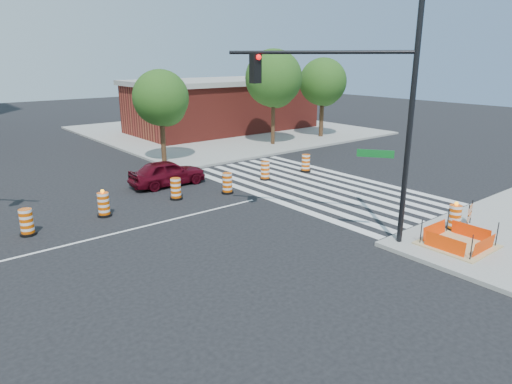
# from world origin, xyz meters

# --- Properties ---
(ground) EXTENTS (120.00, 120.00, 0.00)m
(ground) POSITION_xyz_m (0.00, 0.00, 0.00)
(ground) COLOR black
(ground) RESTS_ON ground
(sidewalk_ne) EXTENTS (22.00, 22.00, 0.15)m
(sidewalk_ne) POSITION_xyz_m (18.00, 18.00, 0.07)
(sidewalk_ne) COLOR gray
(sidewalk_ne) RESTS_ON ground
(crosswalk_east) EXTENTS (6.75, 13.50, 0.01)m
(crosswalk_east) POSITION_xyz_m (10.95, 0.00, 0.01)
(crosswalk_east) COLOR silver
(crosswalk_east) RESTS_ON ground
(lane_centerline) EXTENTS (14.00, 0.12, 0.01)m
(lane_centerline) POSITION_xyz_m (0.00, 0.00, 0.01)
(lane_centerline) COLOR silver
(lane_centerline) RESTS_ON ground
(excavation_pit) EXTENTS (2.20, 2.20, 0.90)m
(excavation_pit) POSITION_xyz_m (9.00, -9.00, 0.22)
(excavation_pit) COLOR tan
(excavation_pit) RESTS_ON ground
(brick_storefront) EXTENTS (16.50, 8.50, 4.60)m
(brick_storefront) POSITION_xyz_m (18.00, 18.00, 2.32)
(brick_storefront) COLOR maroon
(brick_storefront) RESTS_ON ground
(red_coupe) EXTENTS (4.04, 1.73, 1.36)m
(red_coupe) POSITION_xyz_m (5.16, 4.83, 0.68)
(red_coupe) COLOR #500613
(red_coupe) RESTS_ON ground
(signal_pole_se) EXTENTS (3.82, 5.22, 8.37)m
(signal_pole_se) POSITION_xyz_m (6.72, -6.07, 5.12)
(signal_pole_se) COLOR black
(signal_pole_se) RESTS_ON ground
(pit_drum) EXTENTS (0.58, 0.58, 1.13)m
(pit_drum) POSITION_xyz_m (10.30, -8.15, 0.62)
(pit_drum) COLOR black
(pit_drum) RESTS_ON ground
(barricade) EXTENTS (0.79, 0.28, 0.96)m
(barricade) POSITION_xyz_m (11.20, -8.28, 0.68)
(barricade) COLOR #DD5104
(barricade) RESTS_ON ground
(tree_north_c) EXTENTS (3.43, 3.41, 5.81)m
(tree_north_c) POSITION_xyz_m (7.53, 9.60, 3.89)
(tree_north_c) COLOR #382314
(tree_north_c) RESTS_ON ground
(tree_north_d) EXTENTS (4.17, 4.17, 7.09)m
(tree_north_d) POSITION_xyz_m (16.81, 9.78, 4.76)
(tree_north_d) COLOR #382314
(tree_north_d) RESTS_ON ground
(tree_north_e) EXTENTS (3.84, 3.80, 6.46)m
(tree_north_e) POSITION_xyz_m (22.20, 9.89, 4.34)
(tree_north_e) COLOR #382314
(tree_north_e) RESTS_ON ground
(median_drum_3) EXTENTS (0.60, 0.60, 1.02)m
(median_drum_3) POSITION_xyz_m (-2.35, 1.94, 0.48)
(median_drum_3) COLOR black
(median_drum_3) RESTS_ON ground
(median_drum_4) EXTENTS (0.60, 0.60, 1.18)m
(median_drum_4) POSITION_xyz_m (0.72, 2.20, 0.49)
(median_drum_4) COLOR black
(median_drum_4) RESTS_ON ground
(median_drum_5) EXTENTS (0.60, 0.60, 1.02)m
(median_drum_5) POSITION_xyz_m (4.28, 2.40, 0.48)
(median_drum_5) COLOR black
(median_drum_5) RESTS_ON ground
(median_drum_6) EXTENTS (0.60, 0.60, 1.02)m
(median_drum_6) POSITION_xyz_m (6.75, 1.67, 0.48)
(median_drum_6) COLOR black
(median_drum_6) RESTS_ON ground
(median_drum_7) EXTENTS (0.60, 0.60, 1.02)m
(median_drum_7) POSITION_xyz_m (9.86, 2.47, 0.48)
(median_drum_7) COLOR black
(median_drum_7) RESTS_ON ground
(median_drum_8) EXTENTS (0.60, 0.60, 1.02)m
(median_drum_8) POSITION_xyz_m (12.90, 2.38, 0.48)
(median_drum_8) COLOR black
(median_drum_8) RESTS_ON ground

